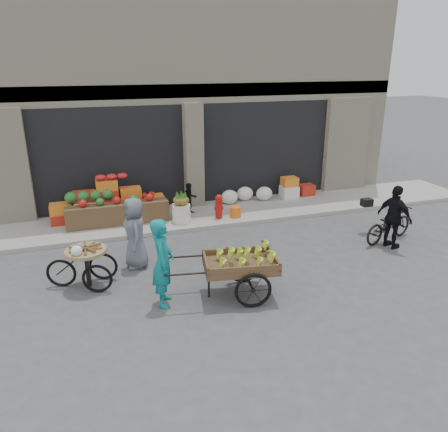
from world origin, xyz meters
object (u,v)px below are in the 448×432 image
object	(u,v)px
orange_bucket	(236,212)
seated_person	(190,198)
pineapple_bin	(181,213)
vendor_woman	(163,263)
vendor_grey	(135,233)
bicycle	(389,224)
tricycle_cart	(86,261)
cyclist	(394,217)
banana_cart	(238,262)
fire_hydrant	(219,205)

from	to	relation	value
orange_bucket	seated_person	size ratio (longest dim) A/B	0.34
pineapple_bin	seated_person	world-z (taller)	seated_person
seated_person	vendor_woman	size ratio (longest dim) A/B	0.53
vendor_grey	bicycle	distance (m)	6.46
orange_bucket	tricycle_cart	distance (m)	5.08
vendor_grey	cyclist	size ratio (longest dim) A/B	1.01
seated_person	tricycle_cart	size ratio (longest dim) A/B	0.64
banana_cart	bicycle	world-z (taller)	banana_cart
vendor_woman	bicycle	bearing A→B (deg)	-65.38
vendor_woman	cyclist	distance (m)	6.00
tricycle_cart	banana_cart	bearing A→B (deg)	-9.60
tricycle_cart	bicycle	xyz separation A→B (m)	(7.52, 0.08, -0.11)
orange_bucket	tricycle_cart	world-z (taller)	tricycle_cart
pineapple_bin	cyclist	distance (m)	5.66
pineapple_bin	vendor_woman	world-z (taller)	vendor_woman
seated_person	pineapple_bin	bearing A→B (deg)	-133.69
bicycle	fire_hydrant	bearing A→B (deg)	37.73
tricycle_cart	cyclist	distance (m)	7.33
seated_person	vendor_woman	distance (m)	4.94
tricycle_cart	vendor_grey	distance (m)	1.28
vendor_woman	vendor_grey	xyz separation A→B (m)	(-0.28, 1.81, -0.06)
cyclist	fire_hydrant	bearing A→B (deg)	32.39
fire_hydrant	vendor_woman	xyz separation A→B (m)	(-2.38, -3.99, 0.37)
vendor_woman	vendor_grey	distance (m)	1.83
orange_bucket	seated_person	world-z (taller)	seated_person
cyclist	pineapple_bin	bearing A→B (deg)	39.39
banana_cart	vendor_woman	bearing A→B (deg)	-175.84
seated_person	banana_cart	size ratio (longest dim) A/B	0.36
banana_cart	bicycle	size ratio (longest dim) A/B	1.49
tricycle_cart	bicycle	size ratio (longest dim) A/B	0.85
fire_hydrant	cyclist	size ratio (longest dim) A/B	0.44
fire_hydrant	tricycle_cart	xyz separation A→B (m)	(-3.75, -2.81, 0.06)
fire_hydrant	vendor_grey	world-z (taller)	vendor_grey
vendor_woman	vendor_grey	bearing A→B (deg)	21.94
fire_hydrant	seated_person	xyz separation A→B (m)	(-0.70, 0.65, 0.08)
orange_bucket	seated_person	distance (m)	1.42
vendor_woman	seated_person	bearing A→B (deg)	-6.89
vendor_grey	bicycle	size ratio (longest dim) A/B	0.95
pineapple_bin	tricycle_cart	xyz separation A→B (m)	(-2.65, -2.86, 0.20)
cyclist	vendor_grey	bearing A→B (deg)	65.01
banana_cart	fire_hydrant	bearing A→B (deg)	87.24
orange_bucket	vendor_woman	distance (m)	4.92
tricycle_cart	bicycle	distance (m)	7.52
seated_person	fire_hydrant	bearing A→B (deg)	-52.88
fire_hydrant	vendor_woman	world-z (taller)	vendor_woman
fire_hydrant	bicycle	xyz separation A→B (m)	(3.76, -2.73, -0.05)
orange_bucket	vendor_woman	size ratio (longest dim) A/B	0.18
tricycle_cart	cyclist	bearing A→B (deg)	13.05
orange_bucket	cyclist	bearing A→B (deg)	-45.14
vendor_woman	bicycle	size ratio (longest dim) A/B	1.02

